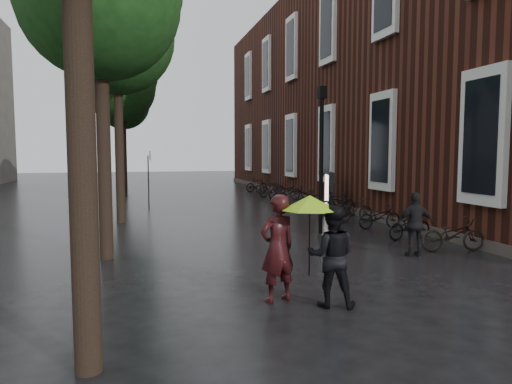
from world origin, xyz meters
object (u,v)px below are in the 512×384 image
object	(u,v)px
person_black	(332,256)
lamp_post	(321,145)
person_burgundy	(277,248)
ad_lightbox	(329,193)
pedestrian_walking	(415,224)
parked_bicycles	(311,198)

from	to	relation	value
person_black	lamp_post	distance (m)	7.45
person_burgundy	lamp_post	size ratio (longest dim) A/B	0.40
ad_lightbox	lamp_post	size ratio (longest dim) A/B	0.38
pedestrian_walking	lamp_post	distance (m)	4.41
pedestrian_walking	parked_bicycles	size ratio (longest dim) A/B	0.08
person_black	parked_bicycles	world-z (taller)	person_black
person_burgundy	parked_bicycles	bearing A→B (deg)	-130.73
person_burgundy	parked_bicycles	xyz separation A→B (m)	(5.64, 12.39, -0.48)
person_burgundy	person_black	bearing A→B (deg)	134.07
lamp_post	ad_lightbox	bearing A→B (deg)	62.46
parked_bicycles	ad_lightbox	bearing A→B (deg)	-86.76
person_burgundy	lamp_post	xyz separation A→B (m)	(3.46, 6.21, 1.90)
person_burgundy	pedestrian_walking	xyz separation A→B (m)	(4.37, 2.41, -0.13)
pedestrian_walking	ad_lightbox	distance (m)	8.28
pedestrian_walking	lamp_post	bearing A→B (deg)	-66.43
person_burgundy	pedestrian_walking	distance (m)	4.99
person_black	parked_bicycles	bearing A→B (deg)	-88.64
ad_lightbox	person_black	bearing A→B (deg)	-96.98
person_burgundy	parked_bicycles	size ratio (longest dim) A/B	0.10
person_burgundy	pedestrian_walking	size ratio (longest dim) A/B	1.16
person_black	pedestrian_walking	bearing A→B (deg)	-119.27
person_burgundy	parked_bicycles	world-z (taller)	person_burgundy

